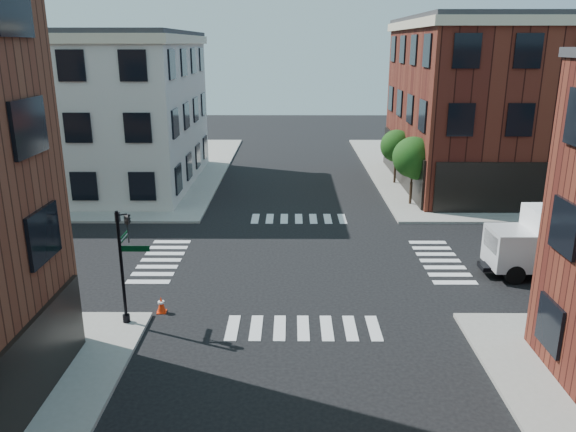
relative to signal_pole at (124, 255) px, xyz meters
The scene contains 10 objects.
ground 9.90m from the signal_pole, 44.81° to the left, with size 120.00×120.00×0.00m, color black.
sidewalk_ne 39.27m from the signal_pole, 44.95° to the left, with size 30.00×30.00×0.15m, color gray.
sidewalk_nw 31.27m from the signal_pole, 117.29° to the left, with size 30.00×30.00×0.15m, color gray.
building_ne 35.57m from the signal_pole, 39.79° to the left, with size 25.00×16.00×12.00m, color #401510.
building_nw 25.92m from the signal_pole, 118.43° to the left, with size 22.00×16.00×11.00m, color beige.
tree_near 21.94m from the signal_pole, 49.38° to the left, with size 2.69×2.69×4.49m.
tree_far 26.78m from the signal_pole, 57.77° to the left, with size 2.43×2.43×4.07m.
signal_pole is the anchor object (origin of this frame).
box_truck 19.74m from the signal_pole, 14.35° to the left, with size 7.24×2.33×3.25m.
traffic_cone 2.89m from the signal_pole, 43.69° to the left, with size 0.40×0.40×0.69m.
Camera 1 is at (-0.47, -26.21, 10.39)m, focal length 35.00 mm.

